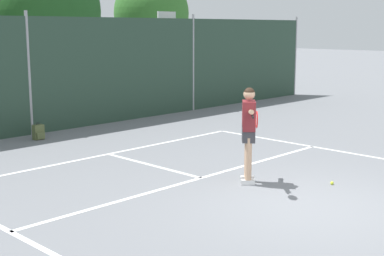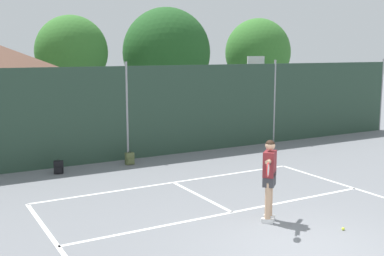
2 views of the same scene
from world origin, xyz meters
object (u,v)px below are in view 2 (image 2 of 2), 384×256
(tennis_player, at_px, (269,173))
(tennis_ball, at_px, (343,229))
(backpack_olive, at_px, (130,159))
(backpack_black, at_px, (59,167))
(basketball_hoop, at_px, (255,84))

(tennis_player, xyz_separation_m, tennis_ball, (1.05, -1.22, -1.08))
(tennis_player, height_order, tennis_ball, tennis_player)
(tennis_player, relative_size, backpack_olive, 4.01)
(tennis_ball, distance_m, backpack_black, 8.81)
(backpack_olive, bearing_deg, backpack_black, -178.84)
(basketball_hoop, bearing_deg, backpack_olive, -160.94)
(backpack_black, relative_size, backpack_olive, 1.00)
(backpack_olive, bearing_deg, basketball_hoop, 19.06)
(basketball_hoop, relative_size, backpack_black, 7.67)
(backpack_olive, bearing_deg, tennis_player, -84.83)
(tennis_player, xyz_separation_m, backpack_black, (-3.00, 6.61, -0.92))
(basketball_hoop, height_order, backpack_black, basketball_hoop)
(backpack_black, bearing_deg, backpack_olive, 1.16)
(basketball_hoop, distance_m, backpack_black, 9.90)
(basketball_hoop, relative_size, backpack_olive, 7.67)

